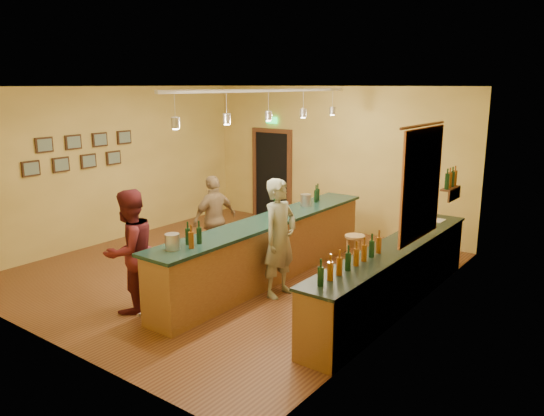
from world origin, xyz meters
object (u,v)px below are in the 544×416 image
Objects in this scene: bar_stool at (355,243)px; customer_a at (130,251)px; back_counter at (393,276)px; bartender at (280,238)px; tasting_bar at (269,245)px; customer_b at (215,219)px.

customer_a is at bearing -120.41° from bar_stool.
customer_a is at bearing -141.63° from back_counter.
bar_stool is at bearing 141.66° from back_counter.
bartender is at bearing -158.76° from back_counter.
customer_a reaches higher than bar_stool.
bartender is 2.60× the size of bar_stool.
back_counter is at bearing 4.79° from tasting_bar.
back_counter is 0.89× the size of tasting_bar.
bartender is at bearing 81.54° from customer_b.
tasting_bar is at bearing 53.73° from bartender.
back_counter is at bearing -38.34° from bar_stool.
bartender is (0.55, -0.45, 0.32)m from tasting_bar.
back_counter is 2.46× the size of bartender.
bartender is 2.02m from customer_b.
customer_a is 1.11× the size of customer_b.
bartender is at bearing -108.98° from bar_stool.
tasting_bar is 3.14× the size of customer_b.
customer_b is (-1.93, 0.61, -0.11)m from bartender.
customer_b is at bearing -179.77° from back_counter.
back_counter is at bearing -66.12° from bartender.
customer_a reaches higher than back_counter.
back_counter is 2.17m from tasting_bar.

